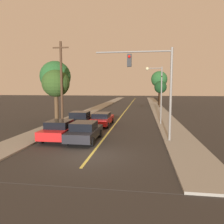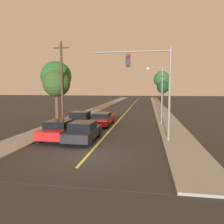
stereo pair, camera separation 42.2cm
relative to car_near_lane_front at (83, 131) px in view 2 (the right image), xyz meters
name	(u,v)px [view 2 (the right image)]	position (x,y,z in m)	size (l,w,h in m)	color
ground_plane	(87,156)	(1.27, -3.44, -0.74)	(200.00, 200.00, 0.00)	#2D2B28
road_surface	(132,106)	(1.27, 32.56, -0.74)	(9.09, 80.00, 0.01)	#2D2B28
sidewalk_left	(106,105)	(-4.52, 32.56, -0.68)	(2.50, 80.00, 0.12)	gray
sidewalk_right	(159,106)	(7.07, 32.56, -0.68)	(2.50, 80.00, 0.12)	gray
car_near_lane_front	(83,131)	(0.00, 0.00, 0.00)	(2.01, 4.42, 1.46)	black
car_near_lane_second	(102,119)	(0.00, 6.90, -0.04)	(1.97, 5.17, 1.36)	red
car_outer_lane_front	(59,129)	(-2.00, 0.31, 0.02)	(2.01, 4.45, 1.48)	red
car_outer_lane_second	(81,119)	(-2.00, 5.73, 0.06)	(2.10, 3.91, 1.57)	black
traffic_signal_mast	(152,78)	(4.97, 0.68, 3.91)	(5.52, 0.42, 6.66)	slate
streetlamp_right	(158,87)	(5.71, 8.24, 3.33)	(1.77, 0.36, 6.03)	slate
utility_pole_left	(62,83)	(-3.87, 5.68, 3.73)	(1.60, 0.24, 8.37)	#422D1E
tree_left_near	(57,84)	(-4.89, 6.70, 3.64)	(2.90, 2.90, 5.77)	#4C3823
tree_left_far	(56,77)	(-5.32, 7.68, 4.40)	(3.35, 3.35, 6.75)	#3D2B1C
tree_right_near	(163,87)	(7.64, 28.77, 3.30)	(2.43, 2.43, 5.19)	#3D2B1C
tree_right_far	(162,79)	(7.74, 34.32, 5.10)	(3.57, 3.57, 7.53)	#3D2B1C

